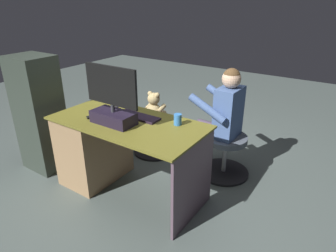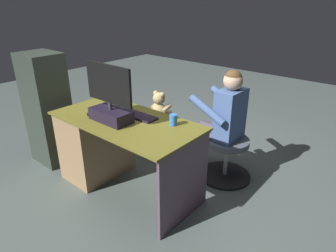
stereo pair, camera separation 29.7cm
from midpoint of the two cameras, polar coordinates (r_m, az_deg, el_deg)
ground_plane at (r=3.33m, az=0.56°, el=-8.65°), size 10.00×10.00×0.00m
desk at (r=3.12m, az=-9.95°, el=-3.12°), size 1.43×0.72×0.75m
monitor at (r=2.63m, az=-7.89°, el=4.16°), size 0.55×0.20×0.51m
keyboard at (r=2.77m, az=-2.96°, el=2.02°), size 0.42×0.14×0.02m
computer_mouse at (r=2.99m, az=-7.14°, el=3.73°), size 0.06×0.10×0.04m
cup at (r=2.57m, az=4.34°, el=1.12°), size 0.07×0.07×0.10m
tv_remote at (r=2.86m, az=-10.94°, el=2.33°), size 0.11×0.15×0.02m
office_chair_teddy at (r=3.62m, az=0.68°, el=-1.11°), size 0.52×0.52×0.45m
teddy_bear at (r=3.50m, az=0.83°, el=3.84°), size 0.23×0.23×0.33m
visitor_chair at (r=3.20m, az=13.78°, el=-5.50°), size 0.54×0.54×0.45m
person at (r=3.05m, az=13.09°, el=1.81°), size 0.54×0.48×1.16m
equipment_rack at (r=3.51m, az=-19.87°, el=2.94°), size 0.44×0.36×1.25m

